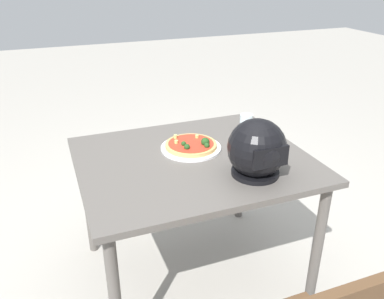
{
  "coord_description": "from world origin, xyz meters",
  "views": [
    {
      "loc": [
        0.62,
        1.61,
        1.58
      ],
      "look_at": [
        -0.01,
        -0.05,
        0.74
      ],
      "focal_mm": 37.23,
      "sensor_mm": 36.0,
      "label": 1
    }
  ],
  "objects": [
    {
      "name": "pizza",
      "position": [
        -0.03,
        -0.09,
        0.74
      ],
      "size": [
        0.26,
        0.26,
        0.06
      ],
      "color": "tan",
      "rests_on": "pizza_plate"
    },
    {
      "name": "ground_plane",
      "position": [
        0.0,
        0.0,
        0.0
      ],
      "size": [
        14.0,
        14.0,
        0.0
      ],
      "primitive_type": "plane",
      "color": "#B2ADA3"
    },
    {
      "name": "dining_table",
      "position": [
        0.0,
        0.0,
        0.64
      ],
      "size": [
        1.1,
        0.92,
        0.72
      ],
      "color": "#5B5651",
      "rests_on": "ground"
    },
    {
      "name": "motorcycle_helmet",
      "position": [
        -0.2,
        0.25,
        0.84
      ],
      "size": [
        0.26,
        0.26,
        0.26
      ],
      "color": "black",
      "rests_on": "dining_table"
    },
    {
      "name": "pizza_plate",
      "position": [
        -0.03,
        -0.1,
        0.72
      ],
      "size": [
        0.31,
        0.31,
        0.01
      ],
      "primitive_type": "cylinder",
      "color": "white",
      "rests_on": "dining_table"
    },
    {
      "name": "drinking_glass",
      "position": [
        -0.38,
        -0.18,
        0.77
      ],
      "size": [
        0.07,
        0.07,
        0.11
      ],
      "primitive_type": "cylinder",
      "color": "silver",
      "rests_on": "dining_table"
    }
  ]
}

